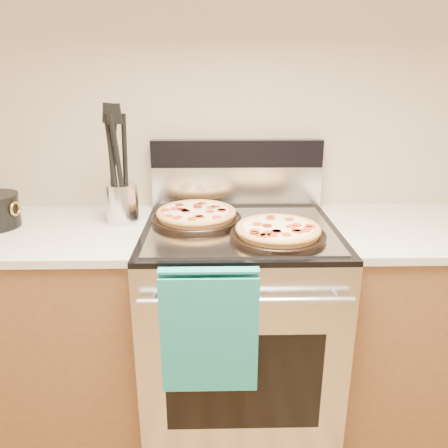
{
  "coord_description": "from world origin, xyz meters",
  "views": [
    {
      "loc": [
        -0.1,
        0.03,
        1.49
      ],
      "look_at": [
        -0.07,
        1.55,
        0.97
      ],
      "focal_mm": 35.0,
      "sensor_mm": 36.0,
      "label": 1
    }
  ],
  "objects_px": {
    "range_body": "(239,331)",
    "pepperoni_pizza_back": "(196,215)",
    "pepperoni_pizza_front": "(278,231)",
    "utensil_crock": "(122,203)"
  },
  "relations": [
    {
      "from": "range_body",
      "to": "pepperoni_pizza_back",
      "type": "relative_size",
      "value": 2.5
    },
    {
      "from": "pepperoni_pizza_front",
      "to": "pepperoni_pizza_back",
      "type": "bearing_deg",
      "value": 146.71
    },
    {
      "from": "range_body",
      "to": "utensil_crock",
      "type": "height_order",
      "value": "utensil_crock"
    },
    {
      "from": "pepperoni_pizza_back",
      "to": "pepperoni_pizza_front",
      "type": "relative_size",
      "value": 1.04
    },
    {
      "from": "range_body",
      "to": "pepperoni_pizza_back",
      "type": "distance_m",
      "value": 0.53
    },
    {
      "from": "pepperoni_pizza_front",
      "to": "utensil_crock",
      "type": "distance_m",
      "value": 0.66
    },
    {
      "from": "range_body",
      "to": "pepperoni_pizza_front",
      "type": "relative_size",
      "value": 2.6
    },
    {
      "from": "utensil_crock",
      "to": "pepperoni_pizza_back",
      "type": "bearing_deg",
      "value": -6.82
    },
    {
      "from": "range_body",
      "to": "utensil_crock",
      "type": "relative_size",
      "value": 5.46
    },
    {
      "from": "range_body",
      "to": "pepperoni_pizza_front",
      "type": "xyz_separation_m",
      "value": [
        0.13,
        -0.13,
        0.5
      ]
    }
  ]
}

